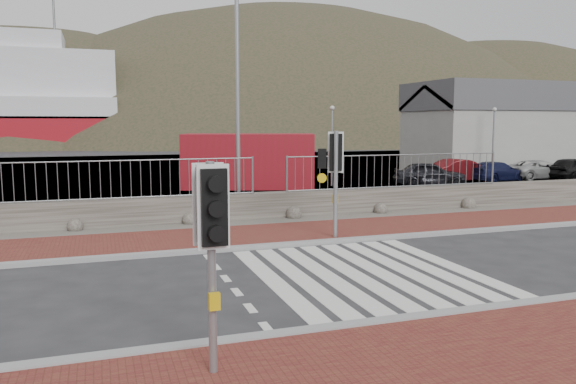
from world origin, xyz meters
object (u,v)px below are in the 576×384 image
object	(u,v)px
car_c	(496,171)
shipping_container	(249,161)
traffic_signal_far	(334,161)
car_b	(462,171)
traffic_signal_near	(211,224)
streetlight	(241,85)
car_e	(574,168)
car_a	(430,174)
car_d	(540,170)

from	to	relation	value
car_c	shipping_container	bearing A→B (deg)	68.16
traffic_signal_far	car_b	distance (m)	17.41
traffic_signal_near	traffic_signal_far	xyz separation A→B (m)	(4.86, 7.37, 0.19)
traffic_signal_near	traffic_signal_far	distance (m)	8.83
streetlight	car_b	xyz separation A→B (m)	(14.15, 7.11, -3.88)
traffic_signal_near	shipping_container	xyz separation A→B (m)	(5.91, 20.59, -0.65)
shipping_container	car_e	distance (m)	18.92
traffic_signal_far	car_e	distance (m)	22.77
car_a	car_c	world-z (taller)	car_a
traffic_signal_far	car_a	xyz separation A→B (m)	(10.11, 10.90, -1.57)
streetlight	car_c	size ratio (longest dim) A/B	2.09
car_c	car_d	world-z (taller)	car_c
traffic_signal_near	car_a	world-z (taller)	traffic_signal_near
traffic_signal_far	car_c	xyz separation A→B (m)	(14.80, 11.54, -1.64)
traffic_signal_far	car_e	size ratio (longest dim) A/B	0.80
car_a	car_c	xyz separation A→B (m)	(4.68, 0.65, -0.07)
traffic_signal_near	car_b	xyz separation A→B (m)	(17.58, 19.16, -1.36)
shipping_container	car_d	distance (m)	17.08
car_b	shipping_container	bearing A→B (deg)	76.70
shipping_container	car_b	size ratio (longest dim) A/B	1.67
car_b	car_d	size ratio (longest dim) A/B	0.98
shipping_container	car_a	bearing A→B (deg)	3.17
car_c	car_a	bearing A→B (deg)	83.00
traffic_signal_near	streetlight	bearing A→B (deg)	72.37
traffic_signal_far	traffic_signal_near	bearing A→B (deg)	78.05
car_d	streetlight	bearing A→B (deg)	111.50
shipping_container	car_d	size ratio (longest dim) A/B	1.63
traffic_signal_near	shipping_container	distance (m)	21.44
car_d	shipping_container	bearing A→B (deg)	86.62
traffic_signal_far	car_b	world-z (taller)	traffic_signal_far
car_b	car_e	world-z (taller)	car_e
streetlight	car_b	distance (m)	16.30
car_a	car_b	distance (m)	2.75
streetlight	car_d	bearing A→B (deg)	21.63
shipping_container	car_a	xyz separation A→B (m)	(9.07, -2.33, -0.73)
traffic_signal_near	car_e	distance (m)	30.85
car_a	car_e	size ratio (longest dim) A/B	0.96
traffic_signal_far	car_a	bearing A→B (deg)	-111.42
car_e	car_d	bearing A→B (deg)	54.43
car_b	car_c	xyz separation A→B (m)	(2.08, -0.24, -0.08)
streetlight	car_e	distance (m)	22.54
traffic_signal_near	car_c	size ratio (longest dim) A/B	0.72
traffic_signal_near	car_e	world-z (taller)	traffic_signal_near
streetlight	car_d	xyz separation A→B (m)	(19.48, 7.10, -3.97)
streetlight	car_c	world-z (taller)	streetlight
traffic_signal_near	car_a	bearing A→B (deg)	48.91
streetlight	car_c	distance (m)	18.06
shipping_container	car_c	xyz separation A→B (m)	(13.75, -1.68, -0.79)
car_d	traffic_signal_near	bearing A→B (deg)	131.37
car_b	car_c	size ratio (longest dim) A/B	1.01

